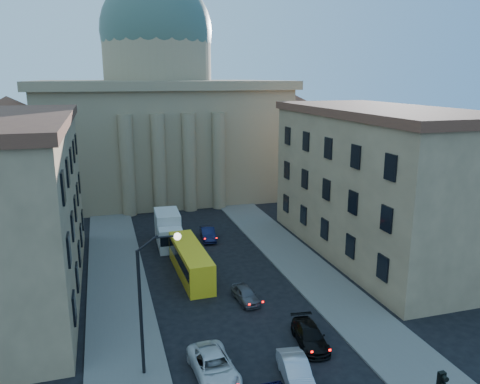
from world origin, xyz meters
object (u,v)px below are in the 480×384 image
object	(u,v)px
car_right_near	(296,371)
box_truck	(168,230)
city_bus	(190,260)
street_lamp	(149,293)

from	to	relation	value
car_right_near	box_truck	size ratio (longest dim) A/B	0.67
car_right_near	city_bus	xyz separation A→B (m)	(-3.04, 16.84, 0.77)
street_lamp	city_bus	distance (m)	14.95
city_bus	box_truck	size ratio (longest dim) A/B	1.54
car_right_near	box_truck	distance (m)	25.73
car_right_near	box_truck	bearing A→B (deg)	106.33
box_truck	street_lamp	bearing A→B (deg)	-98.34
street_lamp	box_truck	xyz separation A→B (m)	(4.20, 22.17, -3.66)
street_lamp	car_right_near	distance (m)	9.77
street_lamp	city_bus	xyz separation A→B (m)	(4.94, 13.58, -3.82)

